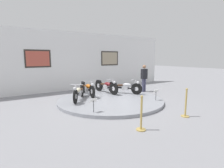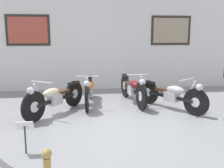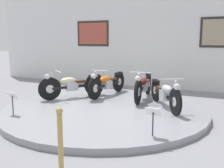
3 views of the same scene
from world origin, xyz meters
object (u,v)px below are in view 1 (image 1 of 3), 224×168
(motorcycle_orange, at_px, (88,88))
(motorcycle_silver, at_px, (125,87))
(motorcycle_maroon, at_px, (106,86))
(visitor_standing, at_px, (144,77))
(stanchion_post_left_of_entry, at_px, (141,119))
(info_placard_front_left, at_px, (94,102))
(info_placard_front_centre, at_px, (156,92))
(motorcycle_cream, at_px, (79,92))
(stanchion_post_right_of_entry, at_px, (186,107))

(motorcycle_orange, bearing_deg, motorcycle_silver, -19.94)
(motorcycle_maroon, xyz_separation_m, visitor_standing, (2.46, -0.37, 0.40))
(motorcycle_silver, relative_size, stanchion_post_left_of_entry, 1.61)
(info_placard_front_left, relative_size, visitor_standing, 0.31)
(motorcycle_orange, relative_size, info_placard_front_centre, 3.87)
(motorcycle_cream, distance_m, info_placard_front_left, 1.98)
(motorcycle_silver, height_order, stanchion_post_right_of_entry, stanchion_post_right_of_entry)
(motorcycle_cream, xyz_separation_m, motorcycle_maroon, (1.90, 0.69, 0.01))
(stanchion_post_left_of_entry, bearing_deg, info_placard_front_left, 106.23)
(info_placard_front_centre, distance_m, visitor_standing, 2.72)
(info_placard_front_left, relative_size, info_placard_front_centre, 1.00)
(motorcycle_orange, distance_m, stanchion_post_left_of_entry, 4.56)
(info_placard_front_left, bearing_deg, motorcycle_orange, 68.65)
(info_placard_front_left, relative_size, stanchion_post_left_of_entry, 0.50)
(info_placard_front_left, bearing_deg, motorcycle_maroon, 50.83)
(motorcycle_cream, relative_size, motorcycle_maroon, 0.82)
(motorcycle_maroon, distance_m, info_placard_front_centre, 2.85)
(motorcycle_cream, relative_size, visitor_standing, 1.01)
(info_placard_front_centre, bearing_deg, visitor_standing, 58.11)
(info_placard_front_centre, bearing_deg, info_placard_front_left, 180.00)
(motorcycle_orange, height_order, stanchion_post_right_of_entry, stanchion_post_right_of_entry)
(motorcycle_silver, distance_m, stanchion_post_left_of_entry, 4.53)
(info_placard_front_left, xyz_separation_m, stanchion_post_left_of_entry, (0.55, -1.88, -0.15))
(info_placard_front_centre, bearing_deg, stanchion_post_left_of_entry, -144.59)
(info_placard_front_left, xyz_separation_m, info_placard_front_centre, (3.20, 0.00, 0.00))
(motorcycle_orange, xyz_separation_m, motorcycle_maroon, (1.12, 0.00, 0.01))
(info_placard_front_left, bearing_deg, info_placard_front_centre, 0.00)
(info_placard_front_left, height_order, visitor_standing, visitor_standing)
(info_placard_front_centre, xyz_separation_m, stanchion_post_left_of_entry, (-2.65, -1.88, -0.15))
(motorcycle_silver, distance_m, stanchion_post_right_of_entry, 3.86)
(motorcycle_maroon, relative_size, stanchion_post_left_of_entry, 1.96)
(motorcycle_cream, height_order, stanchion_post_left_of_entry, stanchion_post_left_of_entry)
(info_placard_front_left, distance_m, info_placard_front_centre, 3.20)
(info_placard_front_left, distance_m, visitor_standing, 5.17)
(motorcycle_silver, height_order, info_placard_front_centre, motorcycle_silver)
(info_placard_front_left, relative_size, stanchion_post_right_of_entry, 0.50)
(motorcycle_cream, bearing_deg, stanchion_post_left_of_entry, -85.67)
(motorcycle_maroon, bearing_deg, stanchion_post_right_of_entry, -83.86)
(motorcycle_cream, height_order, info_placard_front_centre, motorcycle_cream)
(motorcycle_cream, bearing_deg, motorcycle_maroon, 19.92)
(visitor_standing, bearing_deg, motorcycle_silver, -169.07)
(motorcycle_cream, bearing_deg, visitor_standing, 4.22)
(motorcycle_cream, relative_size, motorcycle_orange, 0.83)
(info_placard_front_centre, xyz_separation_m, stanchion_post_right_of_entry, (-0.55, -1.88, -0.15))
(motorcycle_maroon, xyz_separation_m, info_placard_front_left, (-2.16, -2.65, -0.03))
(motorcycle_orange, relative_size, stanchion_post_left_of_entry, 1.94)
(motorcycle_cream, distance_m, motorcycle_orange, 1.04)
(info_placard_front_left, bearing_deg, motorcycle_silver, 33.70)
(motorcycle_silver, xyz_separation_m, info_placard_front_left, (-2.94, -1.96, -0.00))
(motorcycle_orange, xyz_separation_m, visitor_standing, (3.58, -0.37, 0.40))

